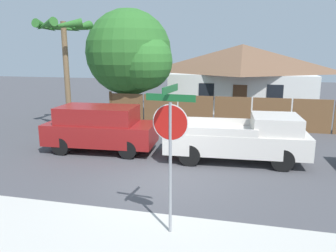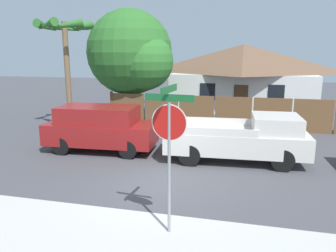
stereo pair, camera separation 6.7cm
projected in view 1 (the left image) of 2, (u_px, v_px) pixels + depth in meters
The scene contains 9 objects.
ground_plane at pixel (161, 183), 10.40m from camera, with size 80.00×80.00×0.00m, color #47474C.
sidewalk_strip at pixel (119, 246), 6.98m from camera, with size 36.00×3.20×0.01m.
wooden_fence at pixel (232, 113), 17.52m from camera, with size 14.05×0.12×1.85m.
house at pixel (241, 75), 23.97m from camera, with size 10.43×6.74×4.63m.
oak_tree at pixel (132, 54), 19.34m from camera, with size 5.32×5.06×6.58m.
palm_tree at pixel (64, 36), 16.56m from camera, with size 2.78×2.99×5.66m.
red_suv at pixel (100, 127), 13.55m from camera, with size 4.61×2.13×1.89m.
orange_pickup at pixel (241, 138), 12.32m from camera, with size 5.32×2.31×1.79m.
stop_sign at pixel (170, 134), 7.04m from camera, with size 1.10×0.99×3.37m.
Camera 1 is at (2.45, -9.44, 4.04)m, focal length 35.00 mm.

